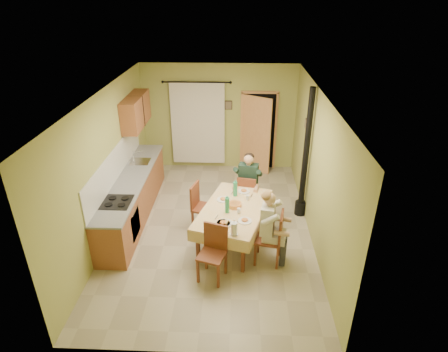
{
  "coord_description": "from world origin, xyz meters",
  "views": [
    {
      "loc": [
        0.52,
        -6.45,
        4.46
      ],
      "look_at": [
        0.25,
        0.1,
        1.15
      ],
      "focal_mm": 30.0,
      "sensor_mm": 36.0,
      "label": 1
    }
  ],
  "objects_px": {
    "chair_far": "(247,202)",
    "man_right": "(270,220)",
    "dining_table": "(234,225)",
    "chair_left": "(204,216)",
    "chair_near": "(212,264)",
    "chair_right": "(269,247)",
    "man_far": "(248,178)",
    "stove_flue": "(304,172)"
  },
  "relations": [
    {
      "from": "dining_table",
      "to": "man_far",
      "type": "relative_size",
      "value": 1.5
    },
    {
      "from": "dining_table",
      "to": "chair_left",
      "type": "distance_m",
      "value": 0.76
    },
    {
      "from": "dining_table",
      "to": "stove_flue",
      "type": "height_order",
      "value": "stove_flue"
    },
    {
      "from": "dining_table",
      "to": "stove_flue",
      "type": "xyz_separation_m",
      "value": [
        1.44,
        1.05,
        0.65
      ]
    },
    {
      "from": "chair_far",
      "to": "man_right",
      "type": "relative_size",
      "value": 0.68
    },
    {
      "from": "dining_table",
      "to": "man_far",
      "type": "bearing_deg",
      "value": 90.78
    },
    {
      "from": "man_right",
      "to": "stove_flue",
      "type": "relative_size",
      "value": 0.5
    },
    {
      "from": "chair_left",
      "to": "man_far",
      "type": "height_order",
      "value": "man_far"
    },
    {
      "from": "dining_table",
      "to": "chair_right",
      "type": "xyz_separation_m",
      "value": [
        0.64,
        -0.56,
        -0.09
      ]
    },
    {
      "from": "dining_table",
      "to": "chair_left",
      "type": "bearing_deg",
      "value": 161.13
    },
    {
      "from": "dining_table",
      "to": "chair_right",
      "type": "distance_m",
      "value": 0.86
    },
    {
      "from": "dining_table",
      "to": "chair_left",
      "type": "relative_size",
      "value": 2.11
    },
    {
      "from": "chair_left",
      "to": "chair_near",
      "type": "bearing_deg",
      "value": 25.86
    },
    {
      "from": "man_far",
      "to": "man_right",
      "type": "bearing_deg",
      "value": -66.04
    },
    {
      "from": "man_far",
      "to": "stove_flue",
      "type": "height_order",
      "value": "stove_flue"
    },
    {
      "from": "chair_far",
      "to": "chair_near",
      "type": "bearing_deg",
      "value": -95.23
    },
    {
      "from": "chair_right",
      "to": "man_far",
      "type": "xyz_separation_m",
      "value": [
        -0.36,
        1.58,
        0.59
      ]
    },
    {
      "from": "chair_right",
      "to": "chair_near",
      "type": "bearing_deg",
      "value": 127.06
    },
    {
      "from": "chair_left",
      "to": "man_far",
      "type": "xyz_separation_m",
      "value": [
        0.9,
        0.59,
        0.59
      ]
    },
    {
      "from": "chair_near",
      "to": "man_far",
      "type": "bearing_deg",
      "value": -89.04
    },
    {
      "from": "chair_far",
      "to": "man_far",
      "type": "xyz_separation_m",
      "value": [
        0.0,
        0.01,
        0.59
      ]
    },
    {
      "from": "chair_near",
      "to": "man_far",
      "type": "height_order",
      "value": "man_far"
    },
    {
      "from": "chair_right",
      "to": "chair_left",
      "type": "height_order",
      "value": "chair_right"
    },
    {
      "from": "stove_flue",
      "to": "chair_near",
      "type": "bearing_deg",
      "value": -130.43
    },
    {
      "from": "dining_table",
      "to": "stove_flue",
      "type": "relative_size",
      "value": 0.75
    },
    {
      "from": "chair_right",
      "to": "man_right",
      "type": "distance_m",
      "value": 0.59
    },
    {
      "from": "man_right",
      "to": "chair_right",
      "type": "bearing_deg",
      "value": -90.0
    },
    {
      "from": "chair_near",
      "to": "chair_right",
      "type": "xyz_separation_m",
      "value": [
        0.98,
        0.48,
        0.0
      ]
    },
    {
      "from": "chair_left",
      "to": "man_far",
      "type": "distance_m",
      "value": 1.22
    },
    {
      "from": "dining_table",
      "to": "man_right",
      "type": "distance_m",
      "value": 0.98
    },
    {
      "from": "chair_right",
      "to": "man_far",
      "type": "relative_size",
      "value": 0.73
    },
    {
      "from": "chair_left",
      "to": "chair_right",
      "type": "bearing_deg",
      "value": 66.97
    },
    {
      "from": "chair_right",
      "to": "man_right",
      "type": "xyz_separation_m",
      "value": [
        -0.02,
        0.0,
        0.59
      ]
    },
    {
      "from": "chair_far",
      "to": "chair_near",
      "type": "xyz_separation_m",
      "value": [
        -0.62,
        -2.05,
        0.0
      ]
    },
    {
      "from": "man_right",
      "to": "dining_table",
      "type": "bearing_deg",
      "value": 59.41
    },
    {
      "from": "man_right",
      "to": "stove_flue",
      "type": "xyz_separation_m",
      "value": [
        0.82,
        1.61,
        0.15
      ]
    },
    {
      "from": "dining_table",
      "to": "chair_left",
      "type": "height_order",
      "value": "chair_left"
    },
    {
      "from": "chair_right",
      "to": "man_right",
      "type": "height_order",
      "value": "man_right"
    },
    {
      "from": "chair_right",
      "to": "chair_left",
      "type": "distance_m",
      "value": 1.6
    },
    {
      "from": "dining_table",
      "to": "man_right",
      "type": "relative_size",
      "value": 1.5
    },
    {
      "from": "dining_table",
      "to": "stove_flue",
      "type": "bearing_deg",
      "value": 52.33
    },
    {
      "from": "chair_far",
      "to": "man_right",
      "type": "distance_m",
      "value": 1.71
    }
  ]
}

